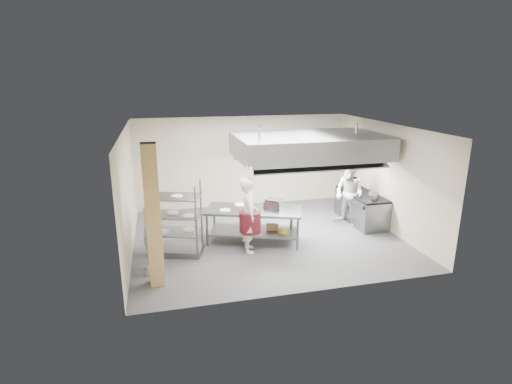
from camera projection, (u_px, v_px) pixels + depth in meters
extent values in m
plane|color=#3C3C3F|center=(266.00, 237.00, 10.91)|extent=(7.00, 7.00, 0.00)
plane|color=silver|center=(267.00, 127.00, 10.08)|extent=(7.00, 7.00, 0.00)
plane|color=#BFB297|center=(243.00, 162.00, 13.30)|extent=(7.00, 0.00, 7.00)
plane|color=#BFB297|center=(128.00, 193.00, 9.69)|extent=(0.00, 6.00, 6.00)
plane|color=#BFB297|center=(386.00, 177.00, 11.31)|extent=(0.00, 6.00, 6.00)
cube|color=#E1BC73|center=(153.00, 217.00, 8.06)|extent=(0.30, 0.30, 3.00)
cube|color=gray|center=(309.00, 146.00, 10.92)|extent=(4.00, 2.50, 0.60)
cube|color=white|center=(277.00, 159.00, 10.80)|extent=(1.60, 0.12, 0.04)
cube|color=white|center=(338.00, 156.00, 11.22)|extent=(1.60, 0.12, 0.04)
cube|color=gray|center=(296.00, 160.00, 13.56)|extent=(1.50, 0.28, 0.04)
cube|color=gray|center=(254.00, 210.00, 10.38)|extent=(2.68, 1.83, 0.06)
cube|color=gray|center=(254.00, 231.00, 10.55)|extent=(2.46, 1.66, 0.04)
cube|color=slate|center=(361.00, 208.00, 11.98)|extent=(0.80, 2.00, 0.84)
cube|color=black|center=(362.00, 194.00, 11.85)|extent=(0.78, 1.96, 0.06)
imported|color=white|center=(248.00, 215.00, 9.80)|extent=(0.49, 0.72, 1.91)
imported|color=white|center=(349.00, 194.00, 11.61)|extent=(1.02, 1.12, 1.88)
imported|color=silver|center=(151.00, 239.00, 8.77)|extent=(0.51, 0.97, 1.57)
cube|color=slate|center=(274.00, 204.00, 10.40)|extent=(0.56, 0.54, 0.22)
cube|color=olive|center=(272.00, 227.00, 10.58)|extent=(0.36, 0.29, 0.14)
cylinder|color=gray|center=(373.00, 195.00, 11.33)|extent=(0.24, 0.24, 0.17)
cylinder|color=white|center=(177.00, 231.00, 9.77)|extent=(0.28, 0.28, 0.05)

